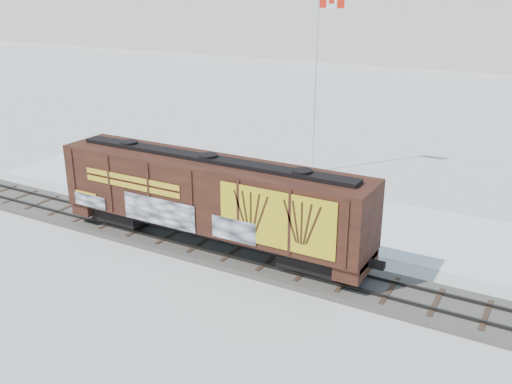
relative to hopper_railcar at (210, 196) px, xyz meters
The scene contains 8 objects.
ground 3.04m from the hopper_railcar, behind, with size 500.00×500.00×0.00m, color white.
rail_track 2.89m from the hopper_railcar, behind, with size 50.00×3.40×0.43m.
parking_strip 8.09m from the hopper_railcar, 94.27° to the left, with size 40.00×8.00×0.03m, color white.
hopper_railcar is the anchor object (origin of this frame).
flagpole 14.92m from the hopper_railcar, 93.22° to the left, with size 2.30×0.90×12.72m.
car_silver 9.57m from the hopper_railcar, 121.27° to the left, with size 2.01×4.98×1.70m, color #ACAEB3.
car_white 6.32m from the hopper_railcar, 103.28° to the left, with size 1.81×5.20×1.71m, color white.
car_dark 7.49m from the hopper_railcar, 80.14° to the left, with size 1.84×4.54×1.32m, color black.
Camera 1 is at (15.79, -22.09, 12.83)m, focal length 40.00 mm.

